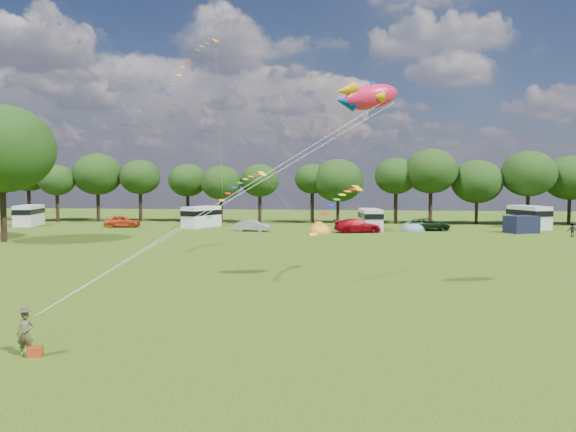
# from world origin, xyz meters

# --- Properties ---
(ground_plane) EXTENTS (180.00, 180.00, 0.00)m
(ground_plane) POSITION_xyz_m (0.00, 0.00, 0.00)
(ground_plane) COLOR black
(ground_plane) RESTS_ON ground
(tree_line) EXTENTS (102.98, 10.98, 10.27)m
(tree_line) POSITION_xyz_m (5.30, 54.99, 6.35)
(tree_line) COLOR black
(tree_line) RESTS_ON ground
(big_tree) EXTENTS (10.00, 10.00, 13.28)m
(big_tree) POSITION_xyz_m (-30.00, 28.00, 9.02)
(big_tree) COLOR black
(big_tree) RESTS_ON ground
(car_a) EXTENTS (4.79, 2.45, 1.53)m
(car_a) POSITION_xyz_m (-25.36, 45.41, 0.76)
(car_a) COLOR #BC3714
(car_a) RESTS_ON ground
(car_b) EXTENTS (3.98, 1.98, 1.35)m
(car_b) POSITION_xyz_m (-8.00, 41.88, 0.67)
(car_b) COLOR gray
(car_b) RESTS_ON ground
(car_c) EXTENTS (5.56, 3.42, 1.55)m
(car_c) POSITION_xyz_m (4.27, 41.67, 0.78)
(car_c) COLOR maroon
(car_c) RESTS_ON ground
(car_d) EXTENTS (5.64, 3.20, 1.45)m
(car_d) POSITION_xyz_m (12.64, 45.08, 0.73)
(car_d) COLOR black
(car_d) RESTS_ON ground
(campervan_a) EXTENTS (3.43, 5.87, 2.70)m
(campervan_a) POSITION_xyz_m (-38.65, 46.58, 1.45)
(campervan_a) COLOR silver
(campervan_a) RESTS_ON ground
(campervan_b) EXTENTS (4.36, 5.87, 2.65)m
(campervan_b) POSITION_xyz_m (-15.39, 46.67, 1.42)
(campervan_b) COLOR silver
(campervan_b) RESTS_ON ground
(campervan_c) EXTENTS (2.92, 5.49, 2.56)m
(campervan_c) POSITION_xyz_m (5.81, 44.61, 1.38)
(campervan_c) COLOR silver
(campervan_c) RESTS_ON ground
(campervan_d) EXTENTS (4.25, 6.25, 2.83)m
(campervan_d) POSITION_xyz_m (25.40, 49.22, 1.52)
(campervan_d) COLOR silver
(campervan_d) RESTS_ON ground
(tent_orange) EXTENTS (2.69, 2.94, 2.10)m
(tent_orange) POSITION_xyz_m (0.01, 40.82, 0.02)
(tent_orange) COLOR orange
(tent_orange) RESTS_ON ground
(tent_greyblue) EXTENTS (2.97, 3.25, 2.21)m
(tent_greyblue) POSITION_xyz_m (10.81, 44.52, 0.02)
(tent_greyblue) COLOR slate
(tent_greyblue) RESTS_ON ground
(awning_navy) EXTENTS (3.83, 3.49, 1.95)m
(awning_navy) POSITION_xyz_m (22.77, 43.23, 0.98)
(awning_navy) COLOR black
(awning_navy) RESTS_ON ground
(kite_flyer) EXTENTS (0.61, 0.44, 1.57)m
(kite_flyer) POSITION_xyz_m (-7.49, -5.24, 0.78)
(kite_flyer) COLOR brown
(kite_flyer) RESTS_ON ground
(kite_bag) EXTENTS (0.56, 0.46, 0.34)m
(kite_bag) POSITION_xyz_m (-7.18, -5.20, 0.17)
(kite_bag) COLOR #A53413
(kite_bag) RESTS_ON ground
(fish_kite) EXTENTS (3.79, 2.22, 1.98)m
(fish_kite) POSITION_xyz_m (4.23, 7.66, 10.43)
(fish_kite) COLOR red
(fish_kite) RESTS_ON ground
(streamer_kite_a) EXTENTS (3.24, 5.52, 5.73)m
(streamer_kite_a) POSITION_xyz_m (-9.81, 25.02, 16.62)
(streamer_kite_a) COLOR #EF9E00
(streamer_kite_a) RESTS_ON ground
(streamer_kite_b) EXTENTS (4.26, 4.73, 3.81)m
(streamer_kite_b) POSITION_xyz_m (-5.63, 23.20, 5.47)
(streamer_kite_b) COLOR #F3FF0F
(streamer_kite_b) RESTS_ON ground
(streamer_kite_c) EXTENTS (3.14, 4.99, 2.80)m
(streamer_kite_c) POSITION_xyz_m (2.86, 10.99, 4.74)
(streamer_kite_c) COLOR #DEA209
(streamer_kite_c) RESTS_ON ground
(walker_b) EXTENTS (1.13, 0.70, 1.62)m
(walker_b) POSITION_xyz_m (26.78, 39.20, 0.81)
(walker_b) COLOR black
(walker_b) RESTS_ON ground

